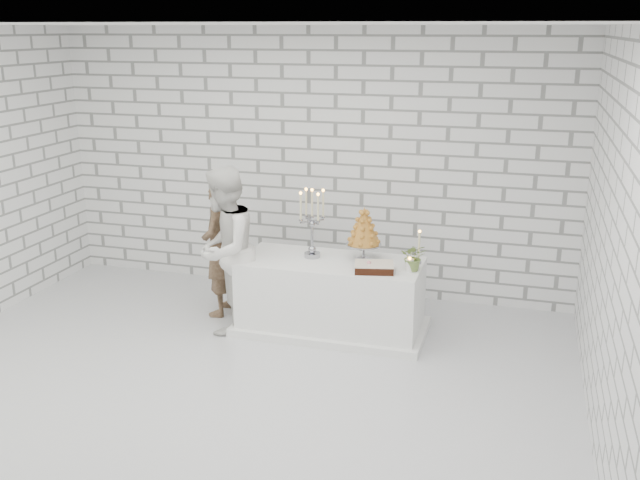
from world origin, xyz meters
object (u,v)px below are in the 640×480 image
Objects in this scene: groom at (219,246)px; candelabra at (312,223)px; croquembouche at (364,234)px; bride at (224,250)px; cake_table at (331,296)px.

candelabra is (1.05, -0.07, 0.35)m from groom.
candelabra is 1.30× the size of croquembouche.
candelabra is (0.83, 0.31, 0.26)m from bride.
groom is 1.11m from candelabra.
croquembouche is at bearing 20.41° from cake_table.
cake_table is 3.30× the size of croquembouche.
candelabra is at bearing 164.85° from cake_table.
groom is (-1.27, 0.13, 0.38)m from cake_table.
groom is at bearing 179.40° from croquembouche.
candelabra is at bearing 108.57° from bride.
groom is at bearing 174.17° from cake_table.
bride reaches higher than cake_table.
bride is at bearing -164.90° from croquembouche.
croquembouche reaches higher than cake_table.
bride is 2.38× the size of candelabra.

